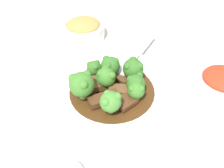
# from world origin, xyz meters

# --- Properties ---
(ground_plane) EXTENTS (4.00, 4.00, 0.00)m
(ground_plane) POSITION_xyz_m (0.00, 0.00, 0.00)
(ground_plane) COLOR silver
(main_plate) EXTENTS (0.30, 0.30, 0.02)m
(main_plate) POSITION_xyz_m (0.00, 0.00, 0.01)
(main_plate) COLOR white
(main_plate) RESTS_ON ground_plane
(beef_strip_0) EXTENTS (0.07, 0.06, 0.01)m
(beef_strip_0) POSITION_xyz_m (0.04, 0.00, 0.03)
(beef_strip_0) COLOR brown
(beef_strip_0) RESTS_ON main_plate
(beef_strip_1) EXTENTS (0.05, 0.06, 0.01)m
(beef_strip_1) POSITION_xyz_m (-0.03, 0.04, 0.02)
(beef_strip_1) COLOR #56331E
(beef_strip_1) RESTS_ON main_plate
(beef_strip_2) EXTENTS (0.06, 0.05, 0.01)m
(beef_strip_2) POSITION_xyz_m (-0.01, -0.04, 0.02)
(beef_strip_2) COLOR brown
(beef_strip_2) RESTS_ON main_plate
(beef_strip_3) EXTENTS (0.07, 0.06, 0.01)m
(beef_strip_3) POSITION_xyz_m (0.01, 0.04, 0.03)
(beef_strip_3) COLOR #56331E
(beef_strip_3) RESTS_ON main_plate
(beef_strip_4) EXTENTS (0.06, 0.03, 0.01)m
(beef_strip_4) POSITION_xyz_m (-0.02, 0.01, 0.03)
(beef_strip_4) COLOR brown
(beef_strip_4) RESTS_ON main_plate
(broccoli_floret_0) EXTENTS (0.05, 0.05, 0.06)m
(broccoli_floret_0) POSITION_xyz_m (0.06, 0.03, 0.06)
(broccoli_floret_0) COLOR #8EB756
(broccoli_floret_0) RESTS_ON main_plate
(broccoli_floret_1) EXTENTS (0.05, 0.05, 0.05)m
(broccoli_floret_1) POSITION_xyz_m (-0.04, -0.04, 0.05)
(broccoli_floret_1) COLOR #7FA84C
(broccoli_floret_1) RESTS_ON main_plate
(broccoli_floret_2) EXTENTS (0.04, 0.04, 0.05)m
(broccoli_floret_2) POSITION_xyz_m (-0.01, 0.06, 0.05)
(broccoli_floret_2) COLOR #7FA84C
(broccoli_floret_2) RESTS_ON main_plate
(broccoli_floret_3) EXTENTS (0.04, 0.04, 0.04)m
(broccoli_floret_3) POSITION_xyz_m (-0.05, -0.00, 0.04)
(broccoli_floret_3) COLOR #7FA84C
(broccoli_floret_3) RESTS_ON main_plate
(broccoli_floret_4) EXTENTS (0.04, 0.04, 0.04)m
(broccoli_floret_4) POSITION_xyz_m (-0.05, 0.02, 0.04)
(broccoli_floret_4) COLOR #8EB756
(broccoli_floret_4) RESTS_ON main_plate
(broccoli_floret_5) EXTENTS (0.04, 0.04, 0.05)m
(broccoli_floret_5) POSITION_xyz_m (0.01, -0.04, 0.05)
(broccoli_floret_5) COLOR #8EB756
(broccoli_floret_5) RESTS_ON main_plate
(broccoli_floret_6) EXTENTS (0.03, 0.03, 0.04)m
(broccoli_floret_6) POSITION_xyz_m (0.05, -0.04, 0.04)
(broccoli_floret_6) COLOR #8EB756
(broccoli_floret_6) RESTS_ON main_plate
(broccoli_floret_7) EXTENTS (0.04, 0.04, 0.05)m
(broccoli_floret_7) POSITION_xyz_m (0.01, -0.01, 0.05)
(broccoli_floret_7) COLOR #7FA84C
(broccoli_floret_7) RESTS_ON main_plate
(serving_spoon) EXTENTS (0.10, 0.20, 0.01)m
(serving_spoon) POSITION_xyz_m (-0.03, -0.08, 0.03)
(serving_spoon) COLOR silver
(serving_spoon) RESTS_ON main_plate
(side_bowl_kimchi) EXTENTS (0.11, 0.11, 0.06)m
(side_bowl_kimchi) POSITION_xyz_m (-0.24, -0.04, 0.03)
(side_bowl_kimchi) COLOR white
(side_bowl_kimchi) RESTS_ON ground_plane
(side_bowl_appetizer) EXTENTS (0.12, 0.12, 0.05)m
(side_bowl_appetizer) POSITION_xyz_m (0.12, -0.22, 0.03)
(side_bowl_appetizer) COLOR white
(side_bowl_appetizer) RESTS_ON ground_plane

